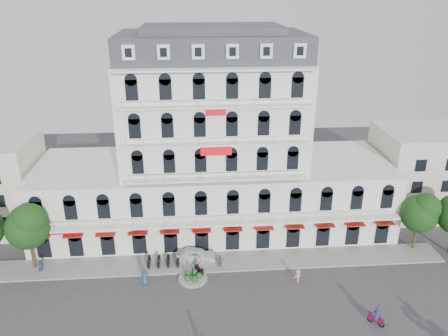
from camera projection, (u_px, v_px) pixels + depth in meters
ground at (224, 316)px, 42.72m from camera, size 120.00×120.00×0.00m
sidewalk at (218, 262)px, 50.97m from camera, size 53.00×4.00×0.16m
main_building at (213, 155)px, 55.47m from camera, size 45.00×15.00×25.80m
flank_building_east at (427, 171)px, 60.94m from camera, size 14.00×10.00×12.00m
traffic_island at (193, 277)px, 47.93m from camera, size 3.20×3.20×1.60m
parked_scooter_row at (164, 266)px, 50.37m from camera, size 4.40×1.80×1.10m
tree_west_inner at (27, 225)px, 47.80m from camera, size 4.76×4.76×8.25m
tree_east_inner at (420, 211)px, 51.59m from camera, size 4.40×4.37×7.57m
parked_car at (196, 255)px, 50.97m from camera, size 5.05×2.63×1.64m
rider_east at (377, 316)px, 41.27m from camera, size 1.31×1.30×2.04m
rider_center at (199, 265)px, 48.57m from camera, size 1.06×1.53×2.10m
pedestrian_left at (145, 276)px, 46.97m from camera, size 1.11×1.00×1.90m
pedestrian_mid at (220, 261)px, 49.65m from camera, size 1.09×0.60×1.75m
pedestrian_right at (298, 276)px, 47.37m from camera, size 1.13×0.93×1.52m
pedestrian_far at (41, 267)px, 48.82m from camera, size 0.68×0.71×1.64m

